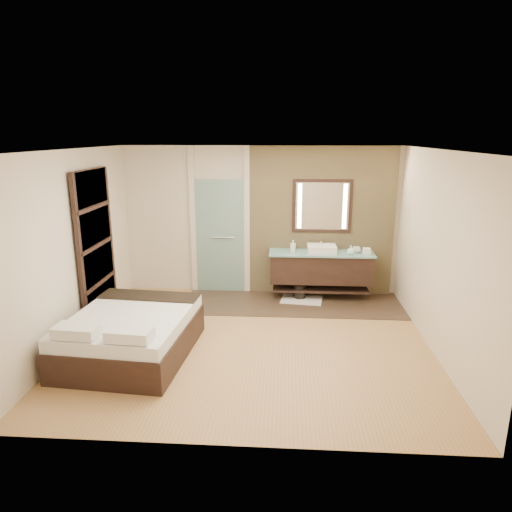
# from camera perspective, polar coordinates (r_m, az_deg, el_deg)

# --- Properties ---
(floor) EXTENTS (5.00, 5.00, 0.00)m
(floor) POSITION_cam_1_polar(r_m,az_deg,el_deg) (6.66, -0.52, -10.76)
(floor) COLOR #A17A43
(floor) RESTS_ON ground
(tile_strip) EXTENTS (3.80, 1.30, 0.01)m
(tile_strip) POSITION_cam_1_polar(r_m,az_deg,el_deg) (8.11, 4.58, -5.90)
(tile_strip) COLOR #36271D
(tile_strip) RESTS_ON floor
(stone_wall) EXTENTS (2.60, 0.08, 2.70)m
(stone_wall) POSITION_cam_1_polar(r_m,az_deg,el_deg) (8.36, 8.16, 4.21)
(stone_wall) COLOR tan
(stone_wall) RESTS_ON floor
(vanity) EXTENTS (1.85, 0.55, 0.88)m
(vanity) POSITION_cam_1_polar(r_m,az_deg,el_deg) (8.26, 8.11, -1.42)
(vanity) COLOR black
(vanity) RESTS_ON stone_wall
(mirror_unit) EXTENTS (1.06, 0.04, 0.96)m
(mirror_unit) POSITION_cam_1_polar(r_m,az_deg,el_deg) (8.26, 8.26, 6.19)
(mirror_unit) COLOR black
(mirror_unit) RESTS_ON stone_wall
(frosted_door) EXTENTS (1.10, 0.12, 2.70)m
(frosted_door) POSITION_cam_1_polar(r_m,az_deg,el_deg) (8.45, -4.51, 3.01)
(frosted_door) COLOR silver
(frosted_door) RESTS_ON floor
(shoji_partition) EXTENTS (0.06, 1.20, 2.40)m
(shoji_partition) POSITION_cam_1_polar(r_m,az_deg,el_deg) (7.38, -19.33, 0.95)
(shoji_partition) COLOR black
(shoji_partition) RESTS_ON floor
(bed) EXTENTS (1.65, 2.00, 0.72)m
(bed) POSITION_cam_1_polar(r_m,az_deg,el_deg) (6.42, -15.33, -9.41)
(bed) COLOR black
(bed) RESTS_ON floor
(bath_mat) EXTENTS (0.78, 0.59, 0.02)m
(bath_mat) POSITION_cam_1_polar(r_m,az_deg,el_deg) (8.26, 5.72, -5.44)
(bath_mat) COLOR silver
(bath_mat) RESTS_ON floor
(waste_bin) EXTENTS (0.27, 0.27, 0.27)m
(waste_bin) POSITION_cam_1_polar(r_m,az_deg,el_deg) (8.31, 5.46, -4.45)
(waste_bin) COLOR black
(waste_bin) RESTS_ON floor
(tissue_box) EXTENTS (0.12, 0.12, 0.10)m
(tissue_box) POSITION_cam_1_polar(r_m,az_deg,el_deg) (8.21, 13.67, 0.62)
(tissue_box) COLOR white
(tissue_box) RESTS_ON vanity
(soap_bottle_a) EXTENTS (0.11, 0.11, 0.21)m
(soap_bottle_a) POSITION_cam_1_polar(r_m,az_deg,el_deg) (8.08, 4.64, 1.20)
(soap_bottle_a) COLOR white
(soap_bottle_a) RESTS_ON vanity
(soap_bottle_b) EXTENTS (0.10, 0.10, 0.18)m
(soap_bottle_b) POSITION_cam_1_polar(r_m,az_deg,el_deg) (8.26, 4.66, 1.38)
(soap_bottle_b) COLOR #B2B2B2
(soap_bottle_b) RESTS_ON vanity
(soap_bottle_c) EXTENTS (0.16, 0.16, 0.17)m
(soap_bottle_c) POSITION_cam_1_polar(r_m,az_deg,el_deg) (8.07, 11.77, 0.73)
(soap_bottle_c) COLOR silver
(soap_bottle_c) RESTS_ON vanity
(cup) EXTENTS (0.16, 0.16, 0.10)m
(cup) POSITION_cam_1_polar(r_m,az_deg,el_deg) (8.25, 12.44, 0.77)
(cup) COLOR white
(cup) RESTS_ON vanity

